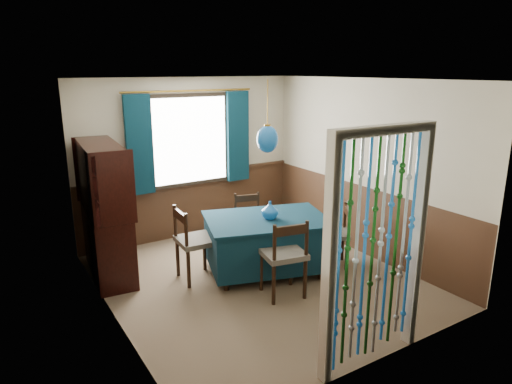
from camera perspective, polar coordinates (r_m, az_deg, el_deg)
floor at (r=5.96m, az=0.19°, el=-10.92°), size 4.00×4.00×0.00m
ceiling at (r=5.35m, az=0.21°, el=13.89°), size 4.00×4.00×0.00m
wall_back at (r=7.25m, az=-8.32°, el=4.13°), size 3.60×0.00×3.60m
wall_front at (r=4.05m, az=15.59°, el=-5.18°), size 3.60×0.00×3.60m
wall_left at (r=4.84m, az=-18.12°, el=-2.05°), size 0.00×4.00×4.00m
wall_right at (r=6.64m, az=13.46°, el=2.85°), size 0.00×4.00×4.00m
wainscot_back at (r=7.42m, az=-8.05°, el=-1.59°), size 3.60×0.00×3.60m
wainscot_front at (r=4.37m, az=14.72°, el=-14.38°), size 3.60×0.00×3.60m
wainscot_left at (r=5.11m, az=-17.26°, el=-10.09°), size 0.00×4.00×4.00m
wainscot_right at (r=6.82m, az=12.98°, el=-3.33°), size 0.00×4.00×4.00m
window at (r=7.15m, az=-8.24°, el=6.42°), size 1.32×0.12×1.42m
doorway at (r=4.16m, az=14.78°, el=-7.53°), size 1.16×0.12×2.18m
dining_table at (r=6.02m, az=1.35°, el=-6.12°), size 1.81×1.50×0.75m
chair_near at (r=5.38m, az=3.55°, el=-7.91°), size 0.56×0.54×0.97m
chair_far at (r=6.64m, az=-0.82°, el=-3.79°), size 0.52×0.51×0.86m
chair_left at (r=5.84m, az=-7.78°, el=-6.16°), size 0.48×0.50×0.97m
chair_right at (r=6.31m, az=9.93°, el=-5.14°), size 0.57×0.58×0.85m
sideboard at (r=6.20m, az=-18.20°, el=-4.59°), size 0.58×1.37×1.74m
pendant_lamp at (r=5.67m, az=1.43°, el=6.66°), size 0.27×0.27×0.89m
vase_table at (r=5.86m, az=1.75°, el=-2.36°), size 0.24×0.24×0.21m
bowl_shelf at (r=5.79m, az=-17.46°, el=0.44°), size 0.25×0.25×0.05m
vase_sideboard at (r=6.39m, az=-18.60°, el=-0.75°), size 0.21×0.21×0.17m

